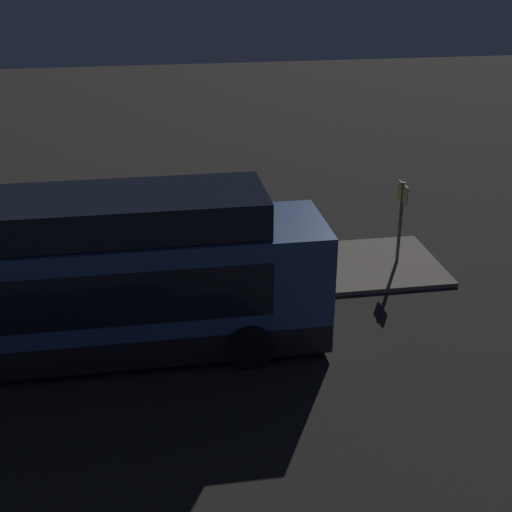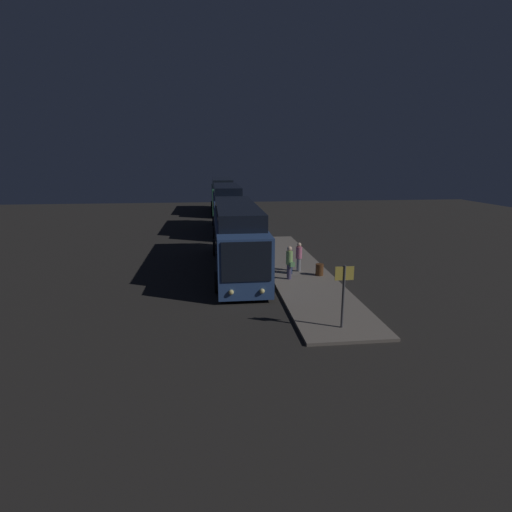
% 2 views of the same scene
% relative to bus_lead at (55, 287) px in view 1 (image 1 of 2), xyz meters
% --- Properties ---
extents(ground, '(80.00, 80.00, 0.00)m').
position_rel_bus_lead_xyz_m(ground, '(0.69, 0.12, -1.76)').
color(ground, '#2B2826').
extents(platform, '(20.00, 3.47, 0.13)m').
position_rel_bus_lead_xyz_m(platform, '(0.69, 3.46, -1.69)').
color(platform, slate).
rests_on(platform, ground).
extents(bus_lead, '(12.42, 2.86, 3.88)m').
position_rel_bus_lead_xyz_m(bus_lead, '(0.00, 0.00, 0.00)').
color(bus_lead, '#33518C').
rests_on(bus_lead, ground).
extents(passenger_boarding, '(0.39, 0.39, 1.70)m').
position_rel_bus_lead_xyz_m(passenger_boarding, '(1.42, 3.48, -0.70)').
color(passenger_boarding, gray).
rests_on(passenger_boarding, platform).
extents(passenger_waiting, '(0.61, 0.49, 1.82)m').
position_rel_bus_lead_xyz_m(passenger_waiting, '(2.91, 2.63, -0.63)').
color(passenger_waiting, '#4C476B').
rests_on(passenger_waiting, platform).
extents(suitcase, '(0.43, 0.22, 1.00)m').
position_rel_bus_lead_xyz_m(suitcase, '(1.76, 2.89, -1.25)').
color(suitcase, '#334C7F').
rests_on(suitcase, platform).
extents(sign_post, '(0.10, 0.73, 2.49)m').
position_rel_bus_lead_xyz_m(sign_post, '(9.47, 3.39, -0.03)').
color(sign_post, '#4C4C51').
rests_on(sign_post, platform).
extents(trash_bin, '(0.44, 0.44, 0.65)m').
position_rel_bus_lead_xyz_m(trash_bin, '(2.38, 4.46, -1.31)').
color(trash_bin, '#593319').
rests_on(trash_bin, platform).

